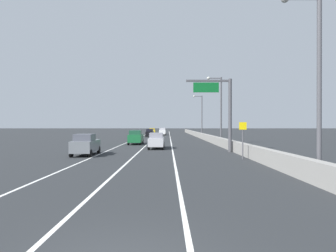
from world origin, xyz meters
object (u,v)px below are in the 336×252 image
(speed_advisory_sign, at_px, (244,137))
(car_yellow_0, at_px, (153,131))
(overhead_sign_gantry, at_px, (224,106))
(car_white_5, at_px, (164,131))
(car_gray_1, at_px, (87,145))
(car_silver_2, at_px, (158,141))
(lamp_post_right_third, at_px, (202,113))
(lamp_post_right_second, at_px, (220,105))
(lamp_post_right_near, at_px, (316,72))
(car_black_3, at_px, (151,133))
(car_green_4, at_px, (137,137))

(speed_advisory_sign, bearing_deg, car_yellow_0, 100.73)
(overhead_sign_gantry, bearing_deg, car_white_5, 98.79)
(car_gray_1, xyz_separation_m, car_silver_2, (6.20, 6.91, -0.04))
(lamp_post_right_third, bearing_deg, car_yellow_0, 126.48)
(lamp_post_right_second, bearing_deg, lamp_post_right_near, -89.00)
(car_yellow_0, relative_size, car_white_5, 1.05)
(lamp_post_right_near, distance_m, lamp_post_right_third, 47.37)
(car_white_5, bearing_deg, lamp_post_right_second, -76.13)
(lamp_post_right_third, xyz_separation_m, car_yellow_0, (-12.21, 16.51, -4.62))
(lamp_post_right_near, xyz_separation_m, car_white_5, (-9.19, 59.20, -4.55))
(speed_advisory_sign, height_order, car_yellow_0, speed_advisory_sign)
(speed_advisory_sign, xyz_separation_m, lamp_post_right_third, (1.52, 39.86, 3.80))
(car_silver_2, height_order, car_black_3, car_black_3)
(overhead_sign_gantry, xyz_separation_m, lamp_post_right_near, (2.07, -13.18, 0.83))
(overhead_sign_gantry, height_order, lamp_post_right_near, lamp_post_right_near)
(lamp_post_right_third, distance_m, car_silver_2, 31.72)
(lamp_post_right_near, bearing_deg, overhead_sign_gantry, 98.93)
(lamp_post_right_second, distance_m, lamp_post_right_third, 23.68)
(lamp_post_right_third, relative_size, car_black_3, 2.23)
(speed_advisory_sign, xyz_separation_m, car_yellow_0, (-10.68, 56.36, -0.82))
(car_yellow_0, distance_m, car_green_4, 39.50)
(lamp_post_right_third, bearing_deg, car_green_4, -118.01)
(lamp_post_right_third, relative_size, car_yellow_0, 2.12)
(car_black_3, bearing_deg, speed_advisory_sign, -75.99)
(car_silver_2, xyz_separation_m, car_black_3, (-2.93, 31.65, 0.00))
(lamp_post_right_third, bearing_deg, car_gray_1, -112.24)
(car_yellow_0, distance_m, car_white_5, 5.62)
(car_white_5, bearing_deg, car_yellow_0, 123.78)
(overhead_sign_gantry, height_order, car_gray_1, overhead_sign_gantry)
(car_yellow_0, bearing_deg, car_silver_2, -85.98)
(lamp_post_right_near, height_order, car_white_5, lamp_post_right_near)
(car_silver_2, bearing_deg, car_white_5, 90.20)
(overhead_sign_gantry, xyz_separation_m, car_yellow_0, (-10.24, 50.69, -3.78))
(car_silver_2, bearing_deg, car_yellow_0, 94.02)
(lamp_post_right_second, xyz_separation_m, car_green_4, (-11.92, 0.69, -4.55))
(speed_advisory_sign, distance_m, car_green_4, 19.99)
(speed_advisory_sign, relative_size, car_black_3, 0.70)
(overhead_sign_gantry, relative_size, car_silver_2, 1.69)
(speed_advisory_sign, relative_size, lamp_post_right_third, 0.31)
(lamp_post_right_near, bearing_deg, car_gray_1, 145.75)
(car_green_4, distance_m, car_white_5, 34.97)
(car_white_5, bearing_deg, car_gray_1, -97.06)
(car_black_3, bearing_deg, overhead_sign_gantry, -74.53)
(speed_advisory_sign, distance_m, lamp_post_right_second, 16.66)
(lamp_post_right_second, distance_m, car_yellow_0, 42.17)
(car_yellow_0, distance_m, car_black_3, 14.94)
(lamp_post_right_third, distance_m, car_green_4, 26.44)
(overhead_sign_gantry, relative_size, car_gray_1, 1.77)
(lamp_post_right_third, relative_size, car_silver_2, 2.17)
(lamp_post_right_third, bearing_deg, car_black_3, 172.45)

